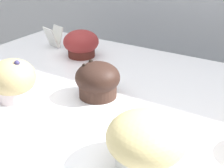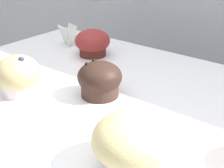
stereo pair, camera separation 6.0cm
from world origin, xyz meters
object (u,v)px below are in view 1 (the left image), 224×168
muffin_back_left (146,141)px  muffin_front_left (81,44)px  muffin_front_center (13,80)px  muffin_back_right (98,80)px

muffin_back_left → muffin_front_left: 0.47m
muffin_front_center → muffin_front_left: size_ratio=0.97×
muffin_front_center → muffin_back_right: 0.17m
muffin_back_left → muffin_back_right: bearing=141.6°
muffin_back_left → muffin_back_right: size_ratio=1.26×
muffin_back_left → muffin_front_center: bearing=171.9°
muffin_front_left → muffin_back_right: bearing=-45.3°
muffin_front_center → muffin_back_right: muffin_front_center is taller
muffin_front_center → muffin_back_left: (0.32, -0.05, 0.00)m
muffin_front_center → muffin_back_right: bearing=34.4°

